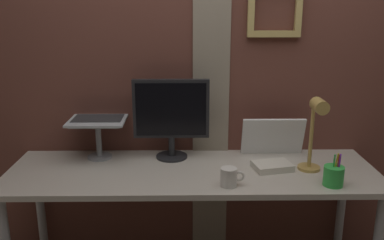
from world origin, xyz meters
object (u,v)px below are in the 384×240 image
object	(u,v)px
monitor	(171,113)
laptop	(99,110)
pen_cup	(334,176)
desk_lamp	(315,127)
whiteboard_panel	(273,137)
coffee_mug	(229,177)

from	to	relation	value
monitor	laptop	bearing A→B (deg)	170.58
monitor	pen_cup	distance (m)	0.92
monitor	laptop	world-z (taller)	monitor
desk_lamp	laptop	bearing A→B (deg)	165.18
whiteboard_panel	monitor	bearing A→B (deg)	-176.63
whiteboard_panel	laptop	bearing A→B (deg)	178.04
desk_lamp	coffee_mug	xyz separation A→B (m)	(-0.45, -0.15, -0.21)
desk_lamp	whiteboard_panel	bearing A→B (deg)	119.63
monitor	whiteboard_panel	bearing A→B (deg)	3.37
laptop	desk_lamp	distance (m)	1.20
whiteboard_panel	desk_lamp	distance (m)	0.34
monitor	pen_cup	xyz separation A→B (m)	(0.81, -0.39, -0.22)
desk_lamp	pen_cup	size ratio (longest dim) A/B	2.42
desk_lamp	coffee_mug	distance (m)	0.52
monitor	desk_lamp	world-z (taller)	monitor
laptop	coffee_mug	world-z (taller)	laptop
pen_cup	coffee_mug	world-z (taller)	pen_cup
monitor	coffee_mug	world-z (taller)	monitor
monitor	coffee_mug	size ratio (longest dim) A/B	3.87
whiteboard_panel	coffee_mug	xyz separation A→B (m)	(-0.30, -0.43, -0.07)
laptop	desk_lamp	bearing A→B (deg)	-14.82
pen_cup	coffee_mug	xyz separation A→B (m)	(-0.51, -0.00, -0.00)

